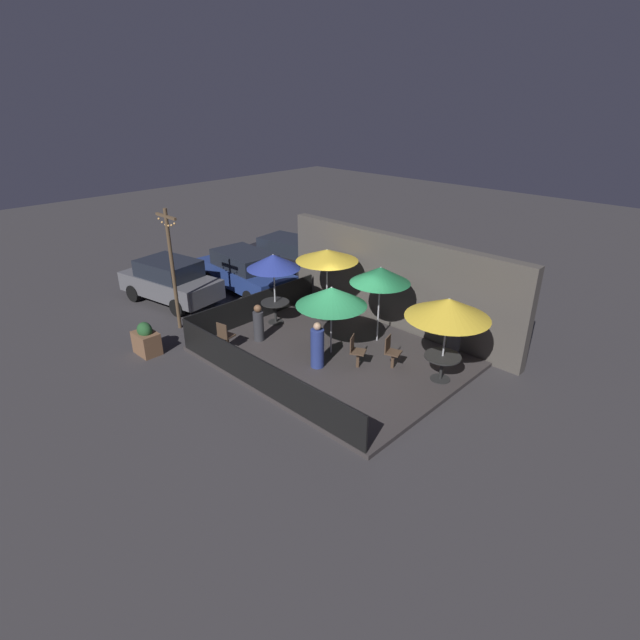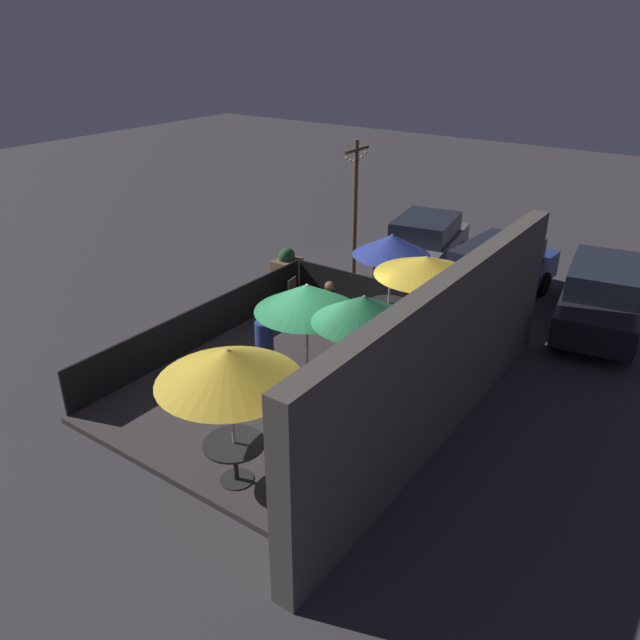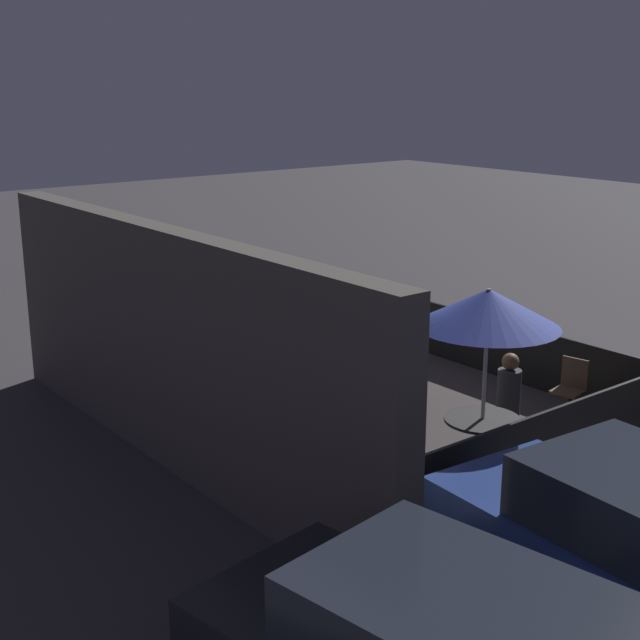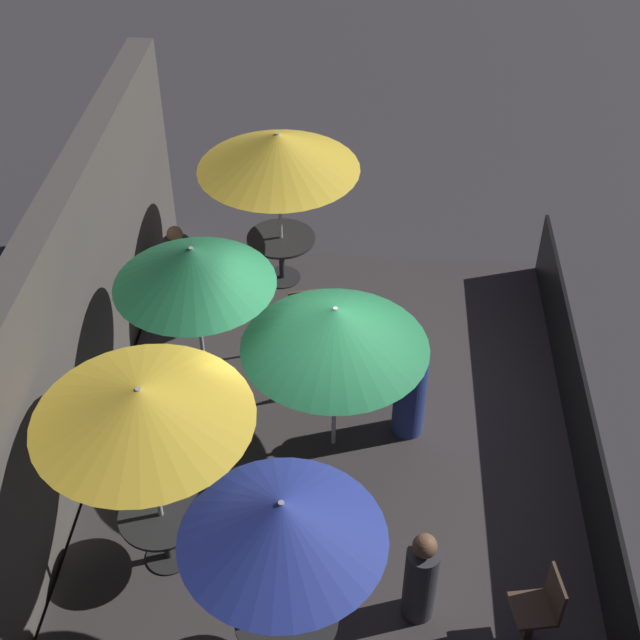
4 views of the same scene
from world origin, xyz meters
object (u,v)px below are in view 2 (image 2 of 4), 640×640
at_px(patio_umbrella_2, 392,245).
at_px(patio_chair_1, 296,295).
at_px(light_post, 355,208).
at_px(patron_1, 329,307).
at_px(planter_box, 287,267).
at_px(patio_umbrella_3, 307,298).
at_px(dining_table_2, 388,309).
at_px(parked_car_2, 602,295).
at_px(patio_umbrella_0, 228,365).
at_px(patron_0, 265,346).
at_px(patio_umbrella_1, 426,266).
at_px(patio_chair_2, 270,405).
at_px(parked_car_1, 495,273).
at_px(patio_umbrella_4, 364,309).
at_px(patio_chair_0, 268,376).
at_px(patron_2, 326,472).
at_px(parked_car_0, 425,243).
at_px(dining_table_1, 420,343).
at_px(dining_table_0, 235,450).

height_order(patio_umbrella_2, patio_chair_1, patio_umbrella_2).
distance_m(patio_umbrella_2, light_post, 3.23).
xyz_separation_m(patron_1, planter_box, (-1.92, -2.78, -0.21)).
relative_size(patio_umbrella_3, light_post, 0.52).
distance_m(dining_table_2, parked_car_2, 5.18).
xyz_separation_m(patio_umbrella_2, dining_table_2, (-0.00, 0.00, -1.55)).
distance_m(patio_umbrella_0, patron_0, 3.73).
relative_size(patio_umbrella_1, patio_umbrella_2, 1.04).
distance_m(patio_chair_2, parked_car_1, 7.96).
xyz_separation_m(patio_umbrella_2, light_post, (-2.20, -2.36, -0.03)).
height_order(patio_umbrella_1, patio_umbrella_4, patio_umbrella_1).
bearing_deg(patio_chair_0, patio_umbrella_0, 0.00).
relative_size(patio_umbrella_3, patron_2, 1.81).
relative_size(patio_umbrella_4, patron_0, 1.77).
xyz_separation_m(dining_table_2, parked_car_2, (-3.41, 3.90, 0.13)).
bearing_deg(patio_chair_2, parked_car_0, 172.93).
relative_size(patio_umbrella_4, patron_1, 2.03).
height_order(patio_chair_0, parked_car_1, parked_car_1).
height_order(patio_umbrella_3, patron_0, patio_umbrella_3).
xyz_separation_m(patio_chair_0, patio_chair_2, (0.73, 0.66, -0.00)).
xyz_separation_m(parked_car_0, parked_car_2, (1.01, 5.20, 0.00)).
distance_m(patio_umbrella_1, dining_table_2, 2.43).
relative_size(patio_umbrella_4, dining_table_1, 2.78).
height_order(patron_2, parked_car_2, parked_car_2).
xyz_separation_m(patio_umbrella_3, light_post, (-5.01, -2.08, 0.31)).
bearing_deg(patron_2, patio_umbrella_2, -94.82).
distance_m(patron_1, light_post, 3.42).
bearing_deg(patio_umbrella_3, patio_umbrella_0, 16.39).
bearing_deg(patio_umbrella_2, parked_car_1, 158.33).
distance_m(patio_umbrella_3, parked_car_1, 6.37).
bearing_deg(patio_umbrella_4, patron_0, -94.93).
relative_size(dining_table_1, patio_chair_1, 0.95).
bearing_deg(dining_table_2, patio_chair_2, 3.08).
bearing_deg(dining_table_2, dining_table_1, 51.84).
bearing_deg(dining_table_0, patio_chair_2, -163.21).
bearing_deg(parked_car_0, dining_table_1, 16.38).
xyz_separation_m(patio_umbrella_3, dining_table_1, (-1.73, 1.65, -1.24)).
height_order(patio_chair_2, parked_car_2, parked_car_2).
xyz_separation_m(dining_table_0, patron_1, (-5.37, -1.90, -0.03)).
relative_size(patio_umbrella_0, dining_table_0, 2.42).
distance_m(patio_umbrella_1, patio_chair_0, 3.77).
bearing_deg(patio_umbrella_0, patio_chair_0, -152.88).
distance_m(patio_umbrella_3, parked_car_2, 7.56).
bearing_deg(parked_car_1, planter_box, -65.65).
bearing_deg(patio_chair_1, patron_1, -19.86).
distance_m(patio_umbrella_2, parked_car_1, 3.80).
xyz_separation_m(planter_box, parked_car_1, (-1.97, 5.31, 0.39)).
xyz_separation_m(dining_table_1, patron_2, (4.44, 0.70, -0.06)).
distance_m(patio_umbrella_2, patron_0, 3.64).
relative_size(dining_table_2, patron_1, 0.80).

